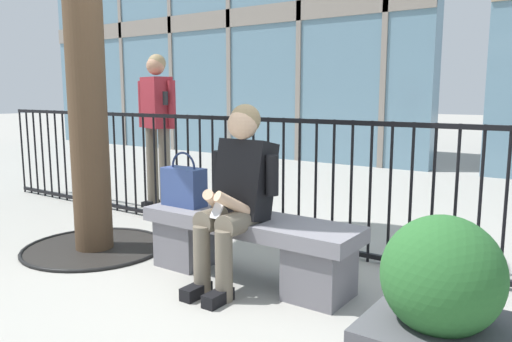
% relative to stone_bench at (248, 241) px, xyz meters
% --- Properties ---
extents(ground_plane, '(60.00, 60.00, 0.00)m').
position_rel_stone_bench_xyz_m(ground_plane, '(0.00, 0.00, -0.27)').
color(ground_plane, '#9E9B93').
extents(stone_bench, '(1.60, 0.44, 0.45)m').
position_rel_stone_bench_xyz_m(stone_bench, '(0.00, 0.00, 0.00)').
color(stone_bench, slate).
rests_on(stone_bench, ground).
extents(seated_person_with_phone, '(0.52, 0.66, 1.21)m').
position_rel_stone_bench_xyz_m(seated_person_with_phone, '(0.01, -0.13, 0.38)').
color(seated_person_with_phone, '#6B6051').
rests_on(seated_person_with_phone, ground).
extents(handbag_on_bench, '(0.33, 0.16, 0.41)m').
position_rel_stone_bench_xyz_m(handbag_on_bench, '(-0.58, -0.01, 0.33)').
color(handbag_on_bench, '#33477F').
rests_on(handbag_on_bench, stone_bench).
extents(bystander_at_railing, '(0.55, 0.33, 1.71)m').
position_rel_stone_bench_xyz_m(bystander_at_railing, '(-2.16, 1.24, 0.73)').
color(bystander_at_railing, '#6B6051').
rests_on(bystander_at_railing, ground).
extents(plaza_railing, '(8.50, 0.04, 1.08)m').
position_rel_stone_bench_xyz_m(plaza_railing, '(-0.00, 0.82, 0.28)').
color(plaza_railing, black).
rests_on(plaza_railing, ground).
extents(planter, '(0.52, 0.52, 0.85)m').
position_rel_stone_bench_xyz_m(planter, '(1.52, -0.88, 0.12)').
color(planter, '#4C4C51').
rests_on(planter, ground).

